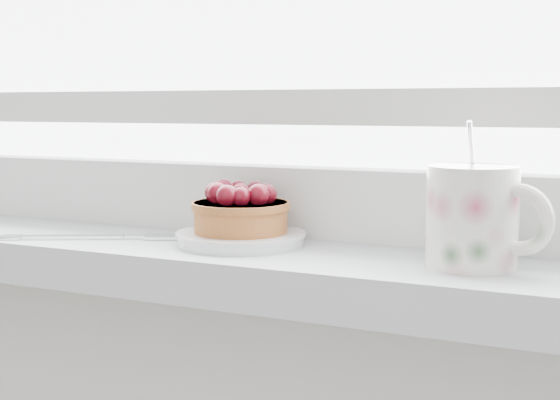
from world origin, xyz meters
The scene contains 4 objects.
saucer centered at (-0.06, 1.89, 0.95)m, with size 0.12×0.12×0.01m, color silver.
raspberry_tart centered at (-0.06, 1.89, 0.97)m, with size 0.09×0.09×0.05m.
floral_mug centered at (0.16, 1.88, 0.98)m, with size 0.11×0.09×0.12m.
fork centered at (-0.20, 1.86, 0.94)m, with size 0.20×0.11×0.00m.
Camera 1 is at (0.29, 1.24, 1.07)m, focal length 50.00 mm.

